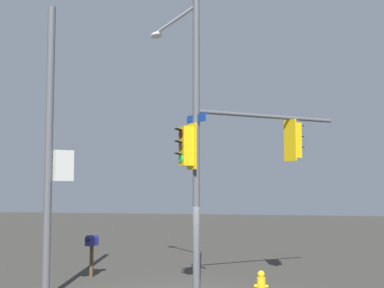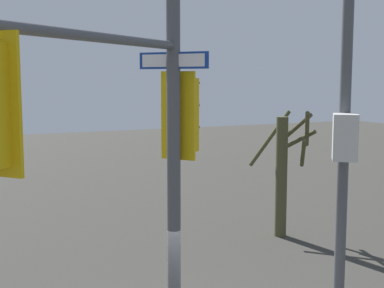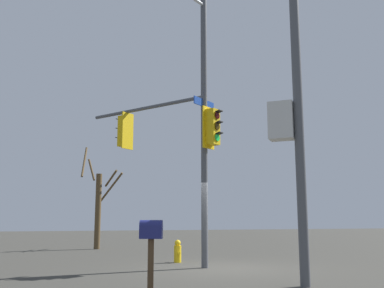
# 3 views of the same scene
# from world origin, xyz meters

# --- Properties ---
(main_signal_pole_assembly) EXTENTS (6.07, 3.52, 8.57)m
(main_signal_pole_assembly) POSITION_xyz_m (-0.87, -1.04, 4.75)
(main_signal_pole_assembly) COLOR #4C4F54
(main_signal_pole_assembly) RESTS_ON ground
(secondary_pole_assembly) EXTENTS (0.70, 0.77, 8.17)m
(secondary_pole_assembly) POSITION_xyz_m (3.58, 0.46, 3.93)
(secondary_pole_assembly) COLOR #4C4F54
(secondary_pole_assembly) RESTS_ON ground
(bare_tree_behind_pole) EXTENTS (1.78, 1.96, 3.83)m
(bare_tree_behind_pole) POSITION_xyz_m (5.89, 5.65, 2.06)
(bare_tree_behind_pole) COLOR #434429
(bare_tree_behind_pole) RESTS_ON ground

